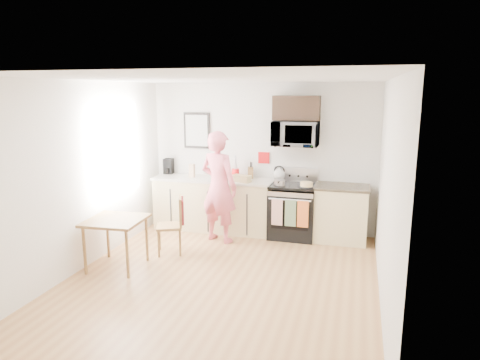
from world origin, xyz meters
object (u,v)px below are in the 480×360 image
(range, at_px, (293,212))
(cake, at_px, (306,185))
(person, at_px, (219,187))
(chair, at_px, (177,217))
(dining_table, at_px, (116,225))
(microwave, at_px, (296,134))

(range, distance_m, cake, 0.61)
(person, distance_m, cake, 1.43)
(chair, bearing_deg, dining_table, -152.18)
(microwave, xyz_separation_m, chair, (-1.58, -1.32, -1.19))
(chair, height_order, cake, cake)
(range, relative_size, cake, 4.66)
(microwave, xyz_separation_m, person, (-1.14, -0.63, -0.84))
(range, height_order, microwave, microwave)
(person, xyz_separation_m, chair, (-0.44, -0.69, -0.35))
(dining_table, relative_size, chair, 0.85)
(person, bearing_deg, range, -137.13)
(person, bearing_deg, microwave, -132.95)
(range, xyz_separation_m, dining_table, (-2.18, -1.97, 0.19))
(microwave, distance_m, dining_table, 3.21)
(person, xyz_separation_m, cake, (1.38, 0.35, 0.04))
(range, height_order, chair, range)
(microwave, xyz_separation_m, cake, (0.24, -0.28, -0.80))
(dining_table, distance_m, chair, 0.96)
(person, bearing_deg, cake, -147.65)
(person, relative_size, chair, 2.07)
(cake, bearing_deg, chair, -150.24)
(dining_table, height_order, cake, cake)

